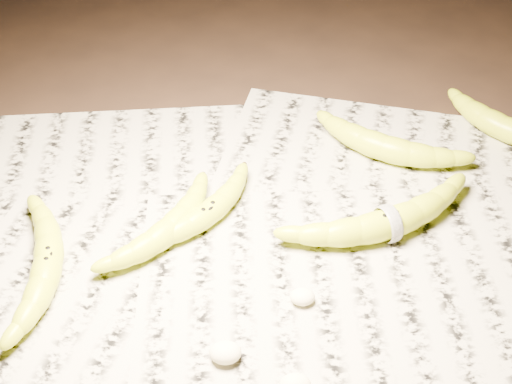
{
  "coord_description": "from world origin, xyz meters",
  "views": [
    {
      "loc": [
        -0.02,
        -0.67,
        0.67
      ],
      "look_at": [
        -0.0,
        0.03,
        0.05
      ],
      "focal_mm": 50.0,
      "sensor_mm": 36.0,
      "label": 1
    }
  ],
  "objects_px": {
    "banana_upper_a": "(385,146)",
    "banana_upper_b": "(503,125)",
    "banana_center": "(207,212)",
    "banana_left_b": "(170,227)",
    "banana_left_a": "(47,261)",
    "banana_taped": "(388,222)"
  },
  "relations": [
    {
      "from": "banana_center",
      "to": "banana_left_a",
      "type": "bearing_deg",
      "value": 156.68
    },
    {
      "from": "banana_left_a",
      "to": "banana_upper_b",
      "type": "bearing_deg",
      "value": -72.13
    },
    {
      "from": "banana_center",
      "to": "banana_upper_b",
      "type": "bearing_deg",
      "value": -25.36
    },
    {
      "from": "banana_left_b",
      "to": "banana_upper_a",
      "type": "distance_m",
      "value": 0.34
    },
    {
      "from": "banana_upper_a",
      "to": "banana_upper_b",
      "type": "height_order",
      "value": "banana_upper_a"
    },
    {
      "from": "banana_left_b",
      "to": "banana_upper_b",
      "type": "xyz_separation_m",
      "value": [
        0.49,
        0.21,
        0.0
      ]
    },
    {
      "from": "banana_center",
      "to": "banana_taped",
      "type": "bearing_deg",
      "value": -53.89
    },
    {
      "from": "banana_left_a",
      "to": "banana_center",
      "type": "bearing_deg",
      "value": -70.71
    },
    {
      "from": "banana_left_a",
      "to": "banana_upper_b",
      "type": "relative_size",
      "value": 1.13
    },
    {
      "from": "banana_left_a",
      "to": "banana_left_b",
      "type": "height_order",
      "value": "banana_left_a"
    },
    {
      "from": "banana_left_a",
      "to": "banana_upper_a",
      "type": "relative_size",
      "value": 1.03
    },
    {
      "from": "banana_left_b",
      "to": "banana_center",
      "type": "xyz_separation_m",
      "value": [
        0.05,
        0.03,
        -0.0
      ]
    },
    {
      "from": "banana_upper_b",
      "to": "banana_left_a",
      "type": "bearing_deg",
      "value": -113.59
    },
    {
      "from": "banana_left_a",
      "to": "banana_left_b",
      "type": "distance_m",
      "value": 0.16
    },
    {
      "from": "banana_left_a",
      "to": "banana_upper_b",
      "type": "xyz_separation_m",
      "value": [
        0.64,
        0.26,
        0.0
      ]
    },
    {
      "from": "banana_upper_a",
      "to": "banana_upper_b",
      "type": "relative_size",
      "value": 1.09
    },
    {
      "from": "banana_upper_a",
      "to": "banana_upper_b",
      "type": "xyz_separation_m",
      "value": [
        0.19,
        0.05,
        -0.0
      ]
    },
    {
      "from": "banana_center",
      "to": "banana_upper_b",
      "type": "xyz_separation_m",
      "value": [
        0.44,
        0.18,
        0.0
      ]
    },
    {
      "from": "banana_upper_b",
      "to": "banana_center",
      "type": "bearing_deg",
      "value": -114.22
    },
    {
      "from": "banana_left_b",
      "to": "banana_taped",
      "type": "distance_m",
      "value": 0.28
    },
    {
      "from": "banana_taped",
      "to": "banana_upper_a",
      "type": "height_order",
      "value": "banana_taped"
    },
    {
      "from": "banana_left_a",
      "to": "banana_taped",
      "type": "relative_size",
      "value": 0.86
    }
  ]
}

